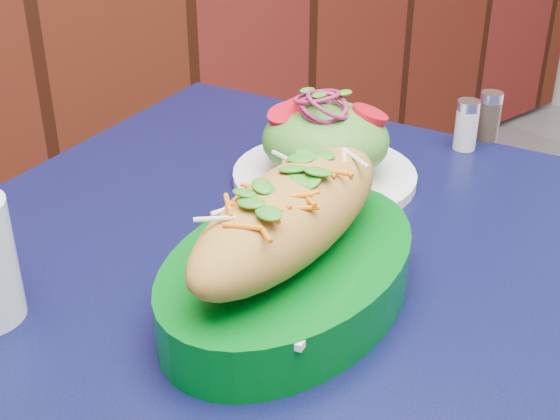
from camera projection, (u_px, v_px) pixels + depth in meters
cafe_table at (306, 361)px, 0.75m from camera, size 1.04×1.04×0.75m
banh_mi_basket at (290, 251)px, 0.67m from camera, size 0.33×0.27×0.13m
salad_plate at (325, 147)px, 0.88m from camera, size 0.21×0.21×0.11m
salt_shaker at (466, 125)px, 0.96m from camera, size 0.03×0.03×0.06m
pepper_shaker at (489, 116)px, 0.98m from camera, size 0.03×0.03×0.06m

